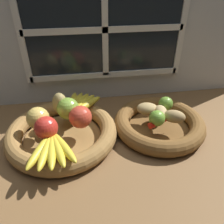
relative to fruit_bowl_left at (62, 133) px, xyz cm
name	(u,v)px	position (x,y,z in cm)	size (l,w,h in cm)	color
ground_plane	(116,139)	(19.12, -1.19, -4.20)	(140.00, 90.00, 3.00)	brown
back_wall	(104,36)	(19.12, 28.58, 25.18)	(140.00, 4.60, 55.00)	silver
fruit_bowl_left	(62,133)	(0.00, 0.00, 0.00)	(38.74, 38.74, 5.77)	olive
fruit_bowl_right	(159,124)	(35.63, 0.00, 0.01)	(33.51, 33.51, 5.77)	brown
apple_red_front	(46,128)	(-4.02, -5.22, 6.80)	(7.45, 7.45, 7.45)	red
apple_green_back	(68,109)	(2.74, 4.63, 7.02)	(7.90, 7.90, 7.90)	#7AA338
apple_golden_left	(38,118)	(-7.16, 0.45, 6.87)	(7.60, 7.60, 7.60)	#DBB756
apple_red_right	(80,118)	(6.88, -1.49, 6.96)	(7.77, 7.77, 7.77)	#CC422D
pear_brown	(60,104)	(-0.11, 7.73, 7.37)	(5.36, 6.22, 8.60)	olive
banana_bunch_front	(52,149)	(-2.07, -12.51, 4.40)	(15.64, 17.46, 2.66)	yellow
banana_bunch_back	(79,104)	(6.75, 11.05, 4.48)	(14.18, 17.68, 2.81)	yellow
potato_small	(174,116)	(39.23, -3.61, 5.39)	(7.77, 4.64, 4.63)	#A38451
potato_large	(161,112)	(35.63, 0.00, 5.11)	(7.64, 4.68, 4.09)	tan
potato_oblong	(147,109)	(31.57, 3.15, 5.10)	(7.95, 5.76, 4.05)	tan
lime_near	(157,118)	(32.72, -4.37, 5.85)	(5.55, 5.55, 5.55)	#6B9E33
lime_far	(166,104)	(39.03, 4.37, 5.78)	(5.41, 5.41, 5.41)	olive
chili_pepper	(165,120)	(35.88, -3.76, 4.16)	(2.18, 2.18, 13.17)	red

